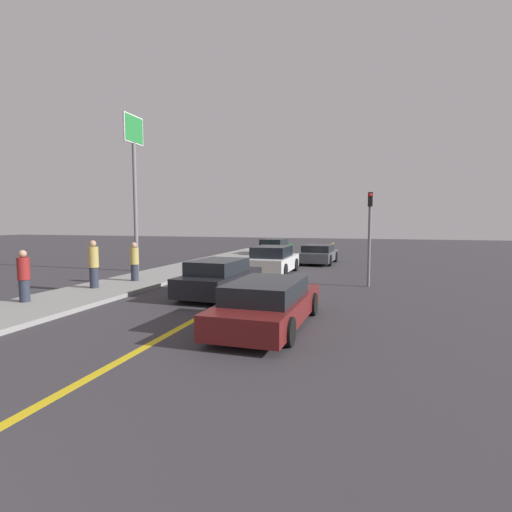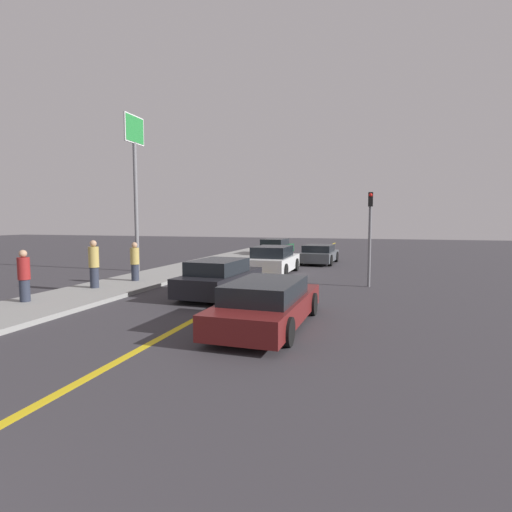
{
  "view_description": "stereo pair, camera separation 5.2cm",
  "coord_description": "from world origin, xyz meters",
  "px_view_note": "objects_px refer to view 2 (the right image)",
  "views": [
    {
      "loc": [
        4.54,
        -0.33,
        2.64
      ],
      "look_at": [
        0.7,
        12.65,
        1.44
      ],
      "focal_mm": 28.0,
      "sensor_mm": 36.0,
      "label": 1
    },
    {
      "loc": [
        4.59,
        -0.32,
        2.64
      ],
      "look_at": [
        0.7,
        12.65,
        1.44
      ],
      "focal_mm": 28.0,
      "sensor_mm": 36.0,
      "label": 2
    }
  ],
  "objects_px": {
    "pedestrian_by_sign": "(135,262)",
    "car_far_distant": "(273,260)",
    "car_near_right_lane": "(268,303)",
    "car_parked_left_lot": "(319,254)",
    "car_ahead_center": "(220,278)",
    "pedestrian_far_standing": "(94,264)",
    "pedestrian_mid_group": "(24,276)",
    "roadside_sign": "(135,159)",
    "car_oncoming_far": "(275,247)",
    "traffic_light": "(370,229)"
  },
  "relations": [
    {
      "from": "car_parked_left_lot",
      "to": "pedestrian_by_sign",
      "type": "xyz_separation_m",
      "value": [
        -6.27,
        -10.24,
        0.36
      ]
    },
    {
      "from": "traffic_light",
      "to": "pedestrian_by_sign",
      "type": "bearing_deg",
      "value": -168.01
    },
    {
      "from": "car_far_distant",
      "to": "pedestrian_mid_group",
      "type": "distance_m",
      "value": 11.05
    },
    {
      "from": "pedestrian_far_standing",
      "to": "car_near_right_lane",
      "type": "bearing_deg",
      "value": -21.28
    },
    {
      "from": "pedestrian_mid_group",
      "to": "car_far_distant",
      "type": "bearing_deg",
      "value": 60.12
    },
    {
      "from": "car_oncoming_far",
      "to": "pedestrian_far_standing",
      "type": "distance_m",
      "value": 17.4
    },
    {
      "from": "car_near_right_lane",
      "to": "car_ahead_center",
      "type": "height_order",
      "value": "car_ahead_center"
    },
    {
      "from": "car_far_distant",
      "to": "car_oncoming_far",
      "type": "relative_size",
      "value": 0.96
    },
    {
      "from": "car_oncoming_far",
      "to": "pedestrian_far_standing",
      "type": "bearing_deg",
      "value": -96.7
    },
    {
      "from": "car_near_right_lane",
      "to": "car_parked_left_lot",
      "type": "relative_size",
      "value": 1.15
    },
    {
      "from": "car_ahead_center",
      "to": "car_far_distant",
      "type": "relative_size",
      "value": 0.98
    },
    {
      "from": "car_parked_left_lot",
      "to": "pedestrian_far_standing",
      "type": "height_order",
      "value": "pedestrian_far_standing"
    },
    {
      "from": "car_parked_left_lot",
      "to": "traffic_light",
      "type": "relative_size",
      "value": 1.11
    },
    {
      "from": "pedestrian_by_sign",
      "to": "car_far_distant",
      "type": "bearing_deg",
      "value": 45.48
    },
    {
      "from": "roadside_sign",
      "to": "car_oncoming_far",
      "type": "bearing_deg",
      "value": 67.53
    },
    {
      "from": "car_near_right_lane",
      "to": "car_far_distant",
      "type": "bearing_deg",
      "value": 104.93
    },
    {
      "from": "roadside_sign",
      "to": "pedestrian_by_sign",
      "type": "bearing_deg",
      "value": -58.01
    },
    {
      "from": "car_ahead_center",
      "to": "car_far_distant",
      "type": "bearing_deg",
      "value": 89.66
    },
    {
      "from": "car_ahead_center",
      "to": "pedestrian_far_standing",
      "type": "height_order",
      "value": "pedestrian_far_standing"
    },
    {
      "from": "car_oncoming_far",
      "to": "roadside_sign",
      "type": "xyz_separation_m",
      "value": [
        -4.69,
        -11.34,
        5.18
      ]
    },
    {
      "from": "car_far_distant",
      "to": "traffic_light",
      "type": "relative_size",
      "value": 1.15
    },
    {
      "from": "car_ahead_center",
      "to": "car_far_distant",
      "type": "height_order",
      "value": "car_far_distant"
    },
    {
      "from": "car_near_right_lane",
      "to": "roadside_sign",
      "type": "distance_m",
      "value": 13.91
    },
    {
      "from": "pedestrian_far_standing",
      "to": "car_far_distant",
      "type": "bearing_deg",
      "value": 52.82
    },
    {
      "from": "car_ahead_center",
      "to": "pedestrian_by_sign",
      "type": "bearing_deg",
      "value": 165.4
    },
    {
      "from": "pedestrian_by_sign",
      "to": "car_ahead_center",
      "type": "bearing_deg",
      "value": -17.73
    },
    {
      "from": "roadside_sign",
      "to": "car_parked_left_lot",
      "type": "bearing_deg",
      "value": 36.34
    },
    {
      "from": "car_ahead_center",
      "to": "car_parked_left_lot",
      "type": "bearing_deg",
      "value": 83.78
    },
    {
      "from": "car_near_right_lane",
      "to": "pedestrian_mid_group",
      "type": "relative_size",
      "value": 2.97
    },
    {
      "from": "car_near_right_lane",
      "to": "pedestrian_by_sign",
      "type": "bearing_deg",
      "value": 146.68
    },
    {
      "from": "car_oncoming_far",
      "to": "car_far_distant",
      "type": "bearing_deg",
      "value": -74.44
    },
    {
      "from": "car_near_right_lane",
      "to": "car_ahead_center",
      "type": "distance_m",
      "value": 4.43
    },
    {
      "from": "car_ahead_center",
      "to": "traffic_light",
      "type": "height_order",
      "value": "traffic_light"
    },
    {
      "from": "car_ahead_center",
      "to": "roadside_sign",
      "type": "distance_m",
      "value": 10.01
    },
    {
      "from": "pedestrian_mid_group",
      "to": "pedestrian_by_sign",
      "type": "bearing_deg",
      "value": 80.84
    },
    {
      "from": "car_near_right_lane",
      "to": "car_parked_left_lot",
      "type": "height_order",
      "value": "car_near_right_lane"
    },
    {
      "from": "traffic_light",
      "to": "roadside_sign",
      "type": "xyz_separation_m",
      "value": [
        -11.78,
        1.86,
        3.49
      ]
    },
    {
      "from": "car_parked_left_lot",
      "to": "car_near_right_lane",
      "type": "bearing_deg",
      "value": -84.67
    },
    {
      "from": "pedestrian_by_sign",
      "to": "car_oncoming_far",
      "type": "bearing_deg",
      "value": 81.45
    },
    {
      "from": "car_oncoming_far",
      "to": "pedestrian_by_sign",
      "type": "relative_size",
      "value": 2.79
    },
    {
      "from": "car_near_right_lane",
      "to": "roadside_sign",
      "type": "xyz_separation_m",
      "value": [
        -9.46,
        8.76,
        5.23
      ]
    },
    {
      "from": "car_ahead_center",
      "to": "car_parked_left_lot",
      "type": "distance_m",
      "value": 11.79
    },
    {
      "from": "traffic_light",
      "to": "roadside_sign",
      "type": "relative_size",
      "value": 0.47
    },
    {
      "from": "pedestrian_far_standing",
      "to": "roadside_sign",
      "type": "xyz_separation_m",
      "value": [
        -1.98,
        5.84,
        4.78
      ]
    },
    {
      "from": "car_near_right_lane",
      "to": "traffic_light",
      "type": "distance_m",
      "value": 7.48
    },
    {
      "from": "pedestrian_far_standing",
      "to": "roadside_sign",
      "type": "relative_size",
      "value": 0.22
    },
    {
      "from": "car_near_right_lane",
      "to": "roadside_sign",
      "type": "height_order",
      "value": "roadside_sign"
    },
    {
      "from": "car_far_distant",
      "to": "pedestrian_mid_group",
      "type": "relative_size",
      "value": 2.68
    },
    {
      "from": "car_ahead_center",
      "to": "traffic_light",
      "type": "relative_size",
      "value": 1.12
    },
    {
      "from": "car_oncoming_far",
      "to": "pedestrian_mid_group",
      "type": "bearing_deg",
      "value": -96.43
    }
  ]
}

